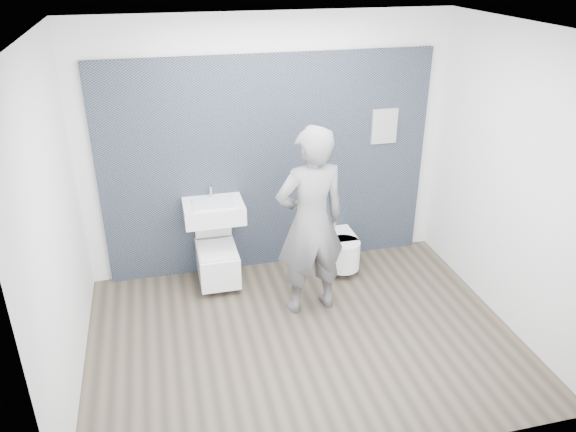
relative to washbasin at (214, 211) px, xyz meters
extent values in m
plane|color=brown|center=(0.66, -1.21, -0.85)|extent=(4.00, 4.00, 0.00)
plane|color=silver|center=(0.66, 0.29, 0.55)|extent=(4.00, 0.00, 4.00)
plane|color=silver|center=(0.66, -2.71, 0.55)|extent=(4.00, 0.00, 4.00)
plane|color=silver|center=(-1.34, -1.21, 0.55)|extent=(0.00, 3.00, 3.00)
plane|color=silver|center=(2.66, -1.21, 0.55)|extent=(0.00, 3.00, 3.00)
plane|color=white|center=(0.66, -1.21, 1.95)|extent=(4.00, 4.00, 0.00)
cube|color=black|center=(0.66, 0.26, -0.85)|extent=(3.60, 0.06, 2.40)
cube|color=white|center=(0.00, 0.00, -0.01)|extent=(0.63, 0.47, 0.19)
cube|color=silver|center=(0.00, -0.02, 0.08)|extent=(0.44, 0.31, 0.03)
cylinder|color=silver|center=(0.00, 0.17, 0.17)|extent=(0.02, 0.02, 0.16)
cylinder|color=silver|center=(0.00, 0.12, 0.23)|extent=(0.02, 0.10, 0.02)
cylinder|color=silver|center=(0.00, 0.21, -0.16)|extent=(0.04, 0.04, 0.13)
cube|color=white|center=(0.00, -0.07, -0.60)|extent=(0.42, 0.61, 0.35)
cylinder|color=silver|center=(0.00, -0.11, -0.44)|extent=(0.30, 0.30, 0.03)
cube|color=white|center=(0.00, -0.11, -0.41)|extent=(0.40, 0.49, 0.02)
cube|color=white|center=(0.00, 0.14, -0.18)|extent=(0.40, 0.12, 0.44)
cube|color=silver|center=(0.00, 0.20, -0.74)|extent=(0.11, 0.06, 0.08)
cube|color=white|center=(1.40, 0.02, -0.62)|extent=(0.37, 0.43, 0.31)
cylinder|color=white|center=(1.40, -0.20, -0.62)|extent=(0.37, 0.37, 0.31)
cube|color=white|center=(1.40, -0.01, -0.45)|extent=(0.35, 0.41, 0.03)
cylinder|color=white|center=(1.40, -0.22, -0.45)|extent=(0.35, 0.35, 0.03)
cube|color=silver|center=(1.40, 0.20, -0.73)|extent=(0.10, 0.06, 0.08)
cube|color=silver|center=(1.96, 0.22, -0.85)|extent=(0.29, 0.03, 0.39)
imported|color=slate|center=(0.85, -0.73, 0.11)|extent=(0.75, 0.54, 1.94)
camera|label=1|loc=(-0.51, -5.37, 2.50)|focal=35.00mm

